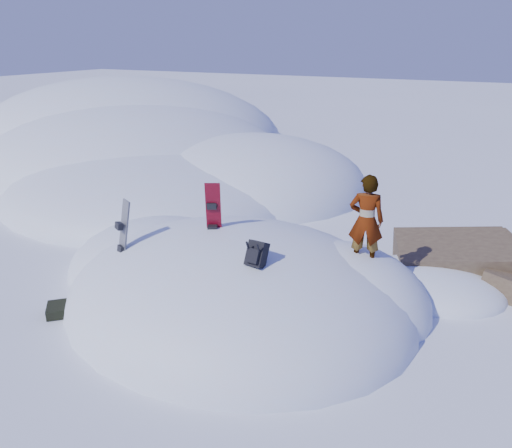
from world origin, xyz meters
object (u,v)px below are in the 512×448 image
at_px(snowboard_red, 213,219).
at_px(snowboard_dark, 122,240).
at_px(backpack, 256,254).
at_px(person, 366,221).

relative_size(snowboard_red, snowboard_dark, 0.99).
relative_size(snowboard_dark, backpack, 3.04).
bearing_deg(snowboard_dark, snowboard_red, 63.35).
bearing_deg(snowboard_red, backpack, -59.91).
bearing_deg(snowboard_red, person, -11.89).
height_order(snowboard_dark, person, person).
bearing_deg(person, snowboard_dark, 9.68).
relative_size(snowboard_dark, person, 0.91).
bearing_deg(backpack, snowboard_red, 151.36).
bearing_deg(snowboard_dark, backpack, 29.41).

